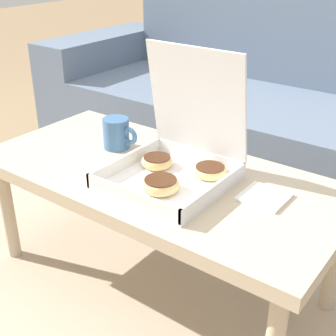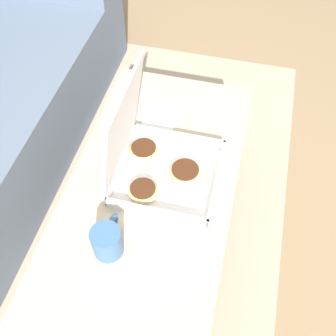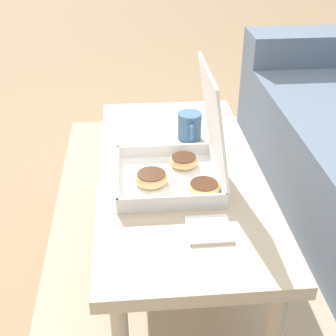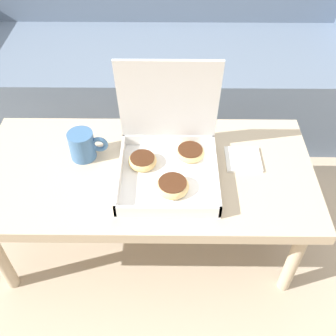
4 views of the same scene
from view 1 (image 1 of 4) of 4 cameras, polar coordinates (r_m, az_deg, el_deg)
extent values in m
plane|color=#937756|center=(1.67, 1.44, -11.37)|extent=(12.00, 12.00, 0.00)
cube|color=tan|center=(1.88, 6.78, -6.68)|extent=(2.45, 1.83, 0.01)
cube|color=slate|center=(2.06, 12.00, 2.25)|extent=(1.85, 0.60, 0.40)
cube|color=slate|center=(2.34, 16.79, 10.16)|extent=(1.85, 0.20, 0.83)
cube|color=slate|center=(2.67, -7.59, 10.00)|extent=(0.24, 0.80, 0.56)
cube|color=#C6B293|center=(1.38, -1.27, -1.17)|extent=(1.10, 0.52, 0.04)
cylinder|color=#C6B293|center=(1.69, -18.91, -5.15)|extent=(0.04, 0.04, 0.37)
cylinder|color=#C6B293|center=(1.90, -9.16, -0.22)|extent=(0.04, 0.04, 0.37)
cylinder|color=#C6B293|center=(1.46, 19.62, -10.54)|extent=(0.04, 0.04, 0.37)
cube|color=white|center=(1.30, 0.00, -1.81)|extent=(0.31, 0.32, 0.01)
cube|color=white|center=(1.19, -4.48, -3.60)|extent=(0.31, 0.01, 0.04)
cube|color=white|center=(1.41, 3.77, 1.47)|extent=(0.31, 0.01, 0.04)
cube|color=white|center=(1.38, -5.07, 0.88)|extent=(0.01, 0.32, 0.04)
cube|color=white|center=(1.22, 5.75, -2.81)|extent=(0.01, 0.32, 0.04)
cube|color=white|center=(1.32, 3.49, 8.13)|extent=(0.31, 0.06, 0.31)
torus|color=#E5BC75|center=(1.38, -1.35, 0.80)|extent=(0.09, 0.09, 0.03)
cylinder|color=#472614|center=(1.38, -1.35, 1.13)|extent=(0.08, 0.08, 0.01)
torus|color=#E5BC75|center=(1.25, -0.92, -2.07)|extent=(0.10, 0.10, 0.03)
cylinder|color=#472614|center=(1.24, -0.92, -1.67)|extent=(0.09, 0.09, 0.02)
torus|color=#E5BC75|center=(1.33, 5.13, -0.36)|extent=(0.10, 0.10, 0.03)
cylinder|color=#472614|center=(1.33, 5.14, -0.04)|extent=(0.08, 0.08, 0.01)
cylinder|color=#3D6693|center=(1.52, -6.34, 4.23)|extent=(0.09, 0.09, 0.10)
torus|color=#3D6693|center=(1.48, -4.71, 3.92)|extent=(0.06, 0.02, 0.06)
cube|color=white|center=(1.26, 11.66, -3.47)|extent=(0.12, 0.12, 0.01)
camera|label=2|loc=(1.63, -31.52, 38.23)|focal=42.00mm
camera|label=3|loc=(0.99, 76.50, 17.79)|focal=50.00mm
camera|label=4|loc=(0.75, -61.43, 39.71)|focal=42.00mm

